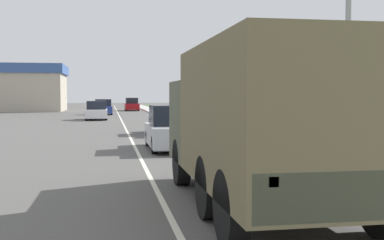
{
  "coord_description": "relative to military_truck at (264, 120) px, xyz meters",
  "views": [
    {
      "loc": [
        -1.02,
        2.48,
        2.1
      ],
      "look_at": [
        0.71,
        12.49,
        1.57
      ],
      "focal_mm": 45.0,
      "sensor_mm": 36.0,
      "label": 1
    }
  ],
  "objects": [
    {
      "name": "car_third_ahead",
      "position": [
        -3.83,
        32.88,
        -0.93
      ],
      "size": [
        1.78,
        4.12,
        1.58
      ],
      "color": "silver",
      "rests_on": "ground"
    },
    {
      "name": "building_distant",
      "position": [
        -15.61,
        56.58,
        1.37
      ],
      "size": [
        14.6,
        9.51,
        5.94
      ],
      "color": "#B2A893",
      "rests_on": "ground"
    },
    {
      "name": "ground_plane",
      "position": [
        -1.78,
        29.08,
        -1.64
      ],
      "size": [
        180.0,
        180.0,
        0.0
      ],
      "primitive_type": "plane",
      "color": "#565451"
    },
    {
      "name": "grass_strip_right",
      "position": [
        7.12,
        29.08,
        -1.63
      ],
      "size": [
        7.0,
        120.0,
        0.02
      ],
      "color": "#4C7538",
      "rests_on": "ground"
    },
    {
      "name": "sidewalk_right",
      "position": [
        2.72,
        29.08,
        -1.58
      ],
      "size": [
        1.8,
        120.0,
        0.12
      ],
      "color": "beige",
      "rests_on": "ground"
    },
    {
      "name": "car_nearest_ahead",
      "position": [
        -0.38,
        9.9,
        -0.88
      ],
      "size": [
        1.88,
        4.13,
        1.69
      ],
      "color": "#B7BABF",
      "rests_on": "ground"
    },
    {
      "name": "lane_centre_stripe",
      "position": [
        -1.78,
        29.08,
        -1.63
      ],
      "size": [
        0.12,
        120.0,
        0.0
      ],
      "color": "silver",
      "rests_on": "ground"
    },
    {
      "name": "car_fourth_ahead",
      "position": [
        -3.37,
        43.6,
        -0.91
      ],
      "size": [
        1.89,
        3.91,
        1.63
      ],
      "color": "navy",
      "rests_on": "ground"
    },
    {
      "name": "car_farthest_ahead",
      "position": [
        0.2,
        55.59,
        -0.88
      ],
      "size": [
        1.79,
        4.79,
        1.7
      ],
      "color": "maroon",
      "rests_on": "ground"
    },
    {
      "name": "car_second_ahead",
      "position": [
        0.33,
        17.19,
        -0.94
      ],
      "size": [
        1.76,
        4.28,
        1.55
      ],
      "color": "navy",
      "rests_on": "ground"
    },
    {
      "name": "pickup_truck",
      "position": [
        6.15,
        7.64,
        -0.73
      ],
      "size": [
        2.09,
        5.8,
        1.91
      ],
      "color": "black",
      "rests_on": "grass_strip_right"
    },
    {
      "name": "military_truck",
      "position": [
        0.0,
        0.0,
        0.0
      ],
      "size": [
        2.59,
        6.94,
        2.95
      ],
      "color": "#474C38",
      "rests_on": "ground"
    }
  ]
}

